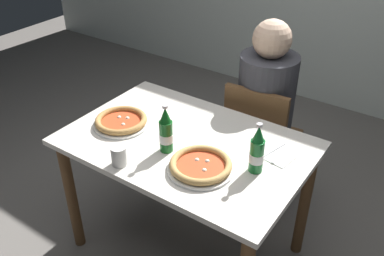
{
  "coord_description": "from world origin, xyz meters",
  "views": [
    {
      "loc": [
        1.01,
        -1.41,
        1.93
      ],
      "look_at": [
        0.0,
        0.05,
        0.8
      ],
      "focal_mm": 39.59,
      "sensor_mm": 36.0,
      "label": 1
    }
  ],
  "objects_px": {
    "chair_behind_table": "(259,137)",
    "pizza_margherita_near": "(121,121)",
    "diner_seated": "(264,119)",
    "dining_table_main": "(186,159)",
    "paper_cup": "(119,156)",
    "napkin_with_cutlery": "(277,152)",
    "beer_bottle_left": "(166,132)",
    "pizza_marinara_far": "(201,166)",
    "beer_bottle_center": "(257,151)"
  },
  "relations": [
    {
      "from": "pizza_margherita_near",
      "to": "beer_bottle_left",
      "type": "height_order",
      "value": "beer_bottle_left"
    },
    {
      "from": "chair_behind_table",
      "to": "diner_seated",
      "type": "bearing_deg",
      "value": -88.28
    },
    {
      "from": "beer_bottle_center",
      "to": "paper_cup",
      "type": "bearing_deg",
      "value": -149.67
    },
    {
      "from": "paper_cup",
      "to": "napkin_with_cutlery",
      "type": "bearing_deg",
      "value": 41.48
    },
    {
      "from": "chair_behind_table",
      "to": "diner_seated",
      "type": "xyz_separation_m",
      "value": [
        -0.01,
        0.05,
        0.1
      ]
    },
    {
      "from": "napkin_with_cutlery",
      "to": "chair_behind_table",
      "type": "bearing_deg",
      "value": 123.57
    },
    {
      "from": "pizza_margherita_near",
      "to": "dining_table_main",
      "type": "bearing_deg",
      "value": 10.63
    },
    {
      "from": "dining_table_main",
      "to": "pizza_margherita_near",
      "type": "distance_m",
      "value": 0.4
    },
    {
      "from": "diner_seated",
      "to": "pizza_marinara_far",
      "type": "xyz_separation_m",
      "value": [
        0.07,
        -0.81,
        0.19
      ]
    },
    {
      "from": "diner_seated",
      "to": "napkin_with_cutlery",
      "type": "bearing_deg",
      "value": -58.74
    },
    {
      "from": "pizza_marinara_far",
      "to": "beer_bottle_center",
      "type": "bearing_deg",
      "value": 32.96
    },
    {
      "from": "dining_table_main",
      "to": "beer_bottle_center",
      "type": "relative_size",
      "value": 4.86
    },
    {
      "from": "pizza_margherita_near",
      "to": "beer_bottle_left",
      "type": "distance_m",
      "value": 0.35
    },
    {
      "from": "pizza_marinara_far",
      "to": "beer_bottle_center",
      "type": "distance_m",
      "value": 0.26
    },
    {
      "from": "napkin_with_cutlery",
      "to": "paper_cup",
      "type": "bearing_deg",
      "value": -138.52
    },
    {
      "from": "dining_table_main",
      "to": "paper_cup",
      "type": "xyz_separation_m",
      "value": [
        -0.14,
        -0.33,
        0.16
      ]
    },
    {
      "from": "pizza_marinara_far",
      "to": "paper_cup",
      "type": "height_order",
      "value": "paper_cup"
    },
    {
      "from": "chair_behind_table",
      "to": "paper_cup",
      "type": "relative_size",
      "value": 8.95
    },
    {
      "from": "chair_behind_table",
      "to": "pizza_marinara_far",
      "type": "xyz_separation_m",
      "value": [
        0.07,
        -0.76,
        0.29
      ]
    },
    {
      "from": "pizza_marinara_far",
      "to": "pizza_margherita_near",
      "type": "bearing_deg",
      "value": 171.83
    },
    {
      "from": "diner_seated",
      "to": "napkin_with_cutlery",
      "type": "height_order",
      "value": "diner_seated"
    },
    {
      "from": "pizza_margherita_near",
      "to": "chair_behind_table",
      "type": "bearing_deg",
      "value": 54.28
    },
    {
      "from": "paper_cup",
      "to": "dining_table_main",
      "type": "bearing_deg",
      "value": 66.49
    },
    {
      "from": "dining_table_main",
      "to": "diner_seated",
      "type": "bearing_deg",
      "value": 80.21
    },
    {
      "from": "pizza_margherita_near",
      "to": "paper_cup",
      "type": "bearing_deg",
      "value": -48.63
    },
    {
      "from": "pizza_marinara_far",
      "to": "beer_bottle_left",
      "type": "height_order",
      "value": "beer_bottle_left"
    },
    {
      "from": "pizza_margherita_near",
      "to": "diner_seated",
      "type": "bearing_deg",
      "value": 56.48
    },
    {
      "from": "chair_behind_table",
      "to": "diner_seated",
      "type": "height_order",
      "value": "diner_seated"
    },
    {
      "from": "diner_seated",
      "to": "napkin_with_cutlery",
      "type": "distance_m",
      "value": 0.6
    },
    {
      "from": "pizza_margherita_near",
      "to": "pizza_marinara_far",
      "type": "relative_size",
      "value": 0.96
    },
    {
      "from": "diner_seated",
      "to": "pizza_margherita_near",
      "type": "distance_m",
      "value": 0.89
    },
    {
      "from": "dining_table_main",
      "to": "pizza_margherita_near",
      "type": "relative_size",
      "value": 4.08
    },
    {
      "from": "dining_table_main",
      "to": "beer_bottle_center",
      "type": "xyz_separation_m",
      "value": [
        0.39,
        -0.02,
        0.22
      ]
    },
    {
      "from": "chair_behind_table",
      "to": "pizza_margherita_near",
      "type": "height_order",
      "value": "chair_behind_table"
    },
    {
      "from": "beer_bottle_center",
      "to": "dining_table_main",
      "type": "bearing_deg",
      "value": 177.72
    },
    {
      "from": "dining_table_main",
      "to": "napkin_with_cutlery",
      "type": "distance_m",
      "value": 0.46
    },
    {
      "from": "pizza_margherita_near",
      "to": "pizza_marinara_far",
      "type": "xyz_separation_m",
      "value": [
        0.55,
        -0.08,
        -0.0
      ]
    },
    {
      "from": "dining_table_main",
      "to": "pizza_margherita_near",
      "type": "height_order",
      "value": "pizza_margherita_near"
    },
    {
      "from": "pizza_marinara_far",
      "to": "paper_cup",
      "type": "xyz_separation_m",
      "value": [
        -0.33,
        -0.18,
        0.03
      ]
    },
    {
      "from": "chair_behind_table",
      "to": "paper_cup",
      "type": "bearing_deg",
      "value": 70.06
    },
    {
      "from": "chair_behind_table",
      "to": "beer_bottle_left",
      "type": "distance_m",
      "value": 0.83
    },
    {
      "from": "chair_behind_table",
      "to": "beer_bottle_left",
      "type": "relative_size",
      "value": 3.44
    },
    {
      "from": "beer_bottle_center",
      "to": "napkin_with_cutlery",
      "type": "relative_size",
      "value": 1.21
    },
    {
      "from": "dining_table_main",
      "to": "napkin_with_cutlery",
      "type": "xyz_separation_m",
      "value": [
        0.41,
        0.17,
        0.12
      ]
    },
    {
      "from": "diner_seated",
      "to": "napkin_with_cutlery",
      "type": "xyz_separation_m",
      "value": [
        0.3,
        -0.49,
        0.17
      ]
    },
    {
      "from": "paper_cup",
      "to": "diner_seated",
      "type": "bearing_deg",
      "value": 75.45
    },
    {
      "from": "beer_bottle_left",
      "to": "paper_cup",
      "type": "bearing_deg",
      "value": -117.58
    },
    {
      "from": "pizza_marinara_far",
      "to": "napkin_with_cutlery",
      "type": "bearing_deg",
      "value": 53.78
    },
    {
      "from": "dining_table_main",
      "to": "beer_bottle_left",
      "type": "bearing_deg",
      "value": -105.6
    },
    {
      "from": "diner_seated",
      "to": "paper_cup",
      "type": "distance_m",
      "value": 1.04
    }
  ]
}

